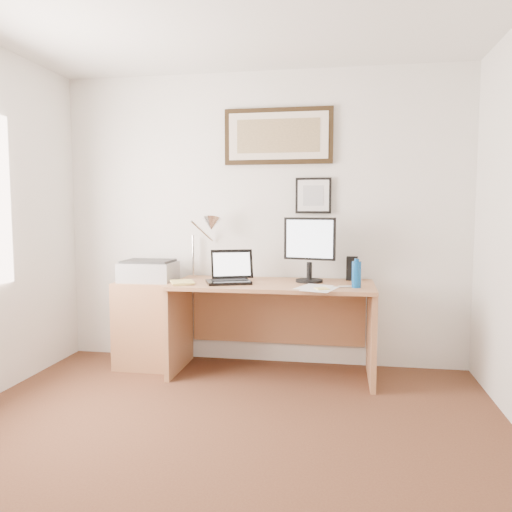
% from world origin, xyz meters
% --- Properties ---
extents(floor, '(4.00, 4.00, 0.00)m').
position_xyz_m(floor, '(0.00, 0.00, 0.00)').
color(floor, '#4F2D1C').
rests_on(floor, ground).
extents(wall_back, '(3.50, 0.02, 2.50)m').
position_xyz_m(wall_back, '(0.00, 2.00, 1.25)').
color(wall_back, white).
rests_on(wall_back, ground).
extents(side_cabinet, '(0.50, 0.40, 0.73)m').
position_xyz_m(side_cabinet, '(-0.92, 1.68, 0.36)').
color(side_cabinet, '#9D6741').
rests_on(side_cabinet, floor).
extents(water_bottle, '(0.07, 0.07, 0.20)m').
position_xyz_m(water_bottle, '(0.80, 1.49, 0.85)').
color(water_bottle, '#0B4B96').
rests_on(water_bottle, desk).
extents(bottle_cap, '(0.04, 0.04, 0.02)m').
position_xyz_m(bottle_cap, '(0.80, 1.49, 0.96)').
color(bottle_cap, '#0B4B96').
rests_on(bottle_cap, water_bottle).
extents(speaker, '(0.10, 0.09, 0.20)m').
position_xyz_m(speaker, '(0.78, 1.89, 0.85)').
color(speaker, black).
rests_on(speaker, desk).
extents(paper_sheet_a, '(0.30, 0.36, 0.00)m').
position_xyz_m(paper_sheet_a, '(0.49, 1.45, 0.75)').
color(paper_sheet_a, white).
rests_on(paper_sheet_a, desk).
extents(paper_sheet_b, '(0.29, 0.35, 0.00)m').
position_xyz_m(paper_sheet_b, '(0.53, 1.37, 0.75)').
color(paper_sheet_b, white).
rests_on(paper_sheet_b, desk).
extents(sticky_pad, '(0.12, 0.12, 0.01)m').
position_xyz_m(sticky_pad, '(0.55, 1.35, 0.76)').
color(sticky_pad, '#FEE978').
rests_on(sticky_pad, desk).
extents(marker_pen, '(0.14, 0.06, 0.02)m').
position_xyz_m(marker_pen, '(0.74, 1.48, 0.76)').
color(marker_pen, white).
rests_on(marker_pen, desk).
extents(book, '(0.26, 0.29, 0.02)m').
position_xyz_m(book, '(-0.63, 1.44, 0.76)').
color(book, '#D1BF62').
rests_on(book, desk).
extents(desk, '(1.60, 0.70, 0.75)m').
position_xyz_m(desk, '(0.15, 1.72, 0.51)').
color(desk, '#9D6741').
rests_on(desk, floor).
extents(laptop, '(0.40, 0.41, 0.26)m').
position_xyz_m(laptop, '(-0.19, 1.59, 0.81)').
color(laptop, black).
rests_on(laptop, desk).
extents(lcd_monitor, '(0.42, 0.22, 0.52)m').
position_xyz_m(lcd_monitor, '(0.44, 1.72, 1.04)').
color(lcd_monitor, black).
rests_on(lcd_monitor, desk).
extents(printer, '(0.44, 0.34, 0.18)m').
position_xyz_m(printer, '(-0.91, 1.70, 0.82)').
color(printer, '#9F9FA1').
rests_on(printer, side_cabinet).
extents(desk_lamp, '(0.29, 0.27, 0.53)m').
position_xyz_m(desk_lamp, '(-0.41, 1.81, 1.19)').
color(desk_lamp, silver).
rests_on(desk_lamp, desk).
extents(picture_large, '(0.92, 0.04, 0.47)m').
position_xyz_m(picture_large, '(0.15, 1.97, 1.95)').
color(picture_large, black).
rests_on(picture_large, wall_back).
extents(picture_small, '(0.30, 0.03, 0.30)m').
position_xyz_m(picture_small, '(0.45, 1.97, 1.45)').
color(picture_small, black).
rests_on(picture_small, wall_back).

